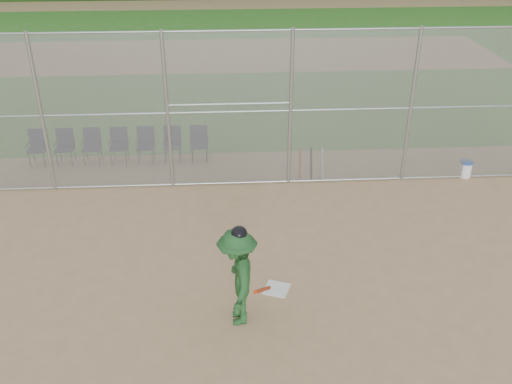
{
  "coord_description": "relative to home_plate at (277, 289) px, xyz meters",
  "views": [
    {
      "loc": [
        -0.65,
        -8.18,
        6.84
      ],
      "look_at": [
        0.0,
        2.5,
        1.1
      ],
      "focal_mm": 40.0,
      "sensor_mm": 36.0,
      "label": 1
    }
  ],
  "objects": [
    {
      "name": "chair_4",
      "position": [
        -3.12,
        6.01,
        0.47
      ],
      "size": [
        0.54,
        0.52,
        0.96
      ],
      "primitive_type": null,
      "color": "black",
      "rests_on": "ground"
    },
    {
      "name": "home_plate",
      "position": [
        0.0,
        0.0,
        0.0
      ],
      "size": [
        0.59,
        0.59,
        0.02
      ],
      "primitive_type": "cube",
      "rotation": [
        0.0,
        0.0,
        -0.37
      ],
      "color": "white",
      "rests_on": "ground"
    },
    {
      "name": "water_cooler",
      "position": [
        5.46,
        4.54,
        0.21
      ],
      "size": [
        0.35,
        0.35,
        0.44
      ],
      "color": "white",
      "rests_on": "ground"
    },
    {
      "name": "chair_2",
      "position": [
        -4.6,
        6.01,
        0.47
      ],
      "size": [
        0.54,
        0.52,
        0.96
      ],
      "primitive_type": null,
      "color": "black",
      "rests_on": "ground"
    },
    {
      "name": "chair_6",
      "position": [
        -1.63,
        6.01,
        0.47
      ],
      "size": [
        0.54,
        0.52,
        0.96
      ],
      "primitive_type": null,
      "color": "black",
      "rests_on": "ground"
    },
    {
      "name": "grass_strip",
      "position": [
        -0.28,
        17.43,
        -0.0
      ],
      "size": [
        100.0,
        100.0,
        0.0
      ],
      "primitive_type": "plane",
      "color": "#2F6E21",
      "rests_on": "ground"
    },
    {
      "name": "spare_bats",
      "position": [
        1.34,
        4.72,
        0.41
      ],
      "size": [
        0.66,
        0.33,
        0.84
      ],
      "color": "#D84C14",
      "rests_on": "ground"
    },
    {
      "name": "chair_1",
      "position": [
        -5.35,
        6.01,
        0.47
      ],
      "size": [
        0.54,
        0.52,
        0.96
      ],
      "primitive_type": null,
      "color": "black",
      "rests_on": "ground"
    },
    {
      "name": "dirt_patch_far",
      "position": [
        -0.28,
        17.43,
        -0.0
      ],
      "size": [
        24.0,
        24.0,
        0.0
      ],
      "primitive_type": "plane",
      "color": "tan",
      "rests_on": "ground"
    },
    {
      "name": "chair_5",
      "position": [
        -2.38,
        6.01,
        0.47
      ],
      "size": [
        0.54,
        0.52,
        0.96
      ],
      "primitive_type": null,
      "color": "black",
      "rests_on": "ground"
    },
    {
      "name": "chair_3",
      "position": [
        -3.86,
        6.01,
        0.47
      ],
      "size": [
        0.54,
        0.52,
        0.96
      ],
      "primitive_type": null,
      "color": "black",
      "rests_on": "ground"
    },
    {
      "name": "backstop_fence",
      "position": [
        -0.28,
        4.43,
        2.06
      ],
      "size": [
        16.09,
        0.09,
        4.0
      ],
      "color": "gray",
      "rests_on": "ground"
    },
    {
      "name": "chair_0",
      "position": [
        -6.09,
        6.01,
        0.47
      ],
      "size": [
        0.54,
        0.52,
        0.96
      ],
      "primitive_type": null,
      "color": "black",
      "rests_on": "ground"
    },
    {
      "name": "ground",
      "position": [
        -0.28,
        -0.57,
        -0.01
      ],
      "size": [
        100.0,
        100.0,
        0.0
      ],
      "primitive_type": "plane",
      "color": "tan",
      "rests_on": "ground"
    },
    {
      "name": "batter_at_plate",
      "position": [
        -0.77,
        -0.82,
        0.93
      ],
      "size": [
        0.93,
        1.37,
        1.94
      ],
      "color": "#215325",
      "rests_on": "ground"
    }
  ]
}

